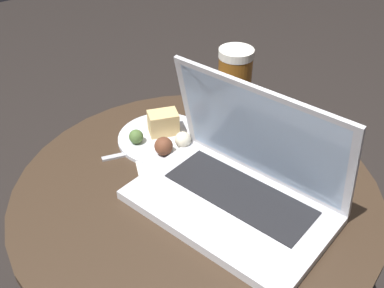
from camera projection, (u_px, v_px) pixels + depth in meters
The scene contains 6 objects.
table at pixel (196, 240), 0.97m from camera, with size 0.72×0.72×0.54m.
napkin at pixel (160, 148), 0.98m from camera, with size 0.20×0.17×0.00m.
laptop at pixel (239, 183), 0.82m from camera, with size 0.40×0.30×0.23m.
beer_glass at pixel (234, 93), 0.97m from camera, with size 0.07×0.07×0.21m.
snack_plate at pixel (163, 135), 0.99m from camera, with size 0.20×0.20×0.06m.
fork at pixel (151, 149), 0.97m from camera, with size 0.07×0.18×0.00m.
Camera 1 is at (0.53, -0.39, 1.13)m, focal length 42.00 mm.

